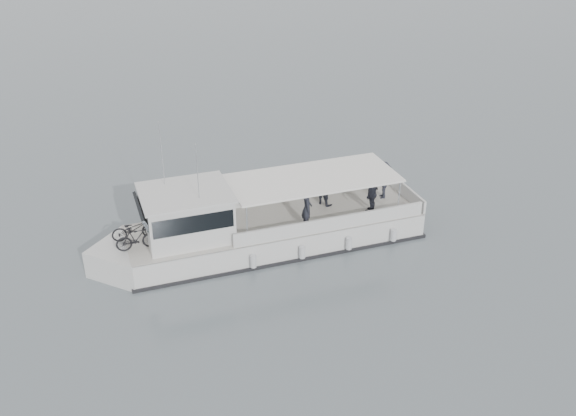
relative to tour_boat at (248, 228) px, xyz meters
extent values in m
plane|color=slate|center=(7.05, 2.09, -0.93)|extent=(1400.00, 1400.00, 0.00)
cube|color=silver|center=(1.16, 0.20, -0.49)|extent=(12.20, 5.16, 1.28)
cube|color=silver|center=(-4.66, -0.82, -0.49)|extent=(3.16, 3.16, 1.28)
cube|color=beige|center=(1.16, 0.20, 0.15)|extent=(12.20, 5.16, 0.06)
cube|color=black|center=(1.16, 0.20, -0.88)|extent=(12.42, 5.31, 0.18)
cube|color=silver|center=(2.65, 2.01, 0.45)|extent=(7.79, 1.46, 0.59)
cube|color=silver|center=(3.17, -0.99, 0.45)|extent=(7.79, 1.46, 0.59)
cube|color=silver|center=(6.94, 1.22, 0.45)|extent=(0.64, 3.13, 0.59)
cube|color=silver|center=(-2.33, -0.41, 1.04)|extent=(3.57, 3.17, 1.78)
cube|color=black|center=(-3.84, -0.68, 1.19)|extent=(0.97, 2.52, 1.14)
cube|color=black|center=(-2.33, -0.41, 1.34)|extent=(3.38, 3.17, 0.69)
cube|color=silver|center=(-2.33, -0.41, 1.98)|extent=(3.80, 3.40, 0.10)
cube|color=white|center=(2.72, 0.48, 1.78)|extent=(7.12, 4.08, 0.08)
cylinder|color=silver|center=(-0.15, -1.43, 0.97)|extent=(0.07, 0.07, 1.63)
cylinder|color=silver|center=(-0.63, 1.29, 0.97)|extent=(0.07, 0.07, 1.63)
cylinder|color=silver|center=(6.06, -0.34, 0.97)|extent=(0.07, 0.07, 1.63)
cylinder|color=silver|center=(5.59, 2.38, 0.97)|extent=(0.07, 0.07, 1.63)
cylinder|color=silver|center=(-3.07, 0.36, 3.26)|extent=(0.03, 0.03, 2.56)
cylinder|color=silver|center=(-1.83, -1.02, 3.06)|extent=(0.03, 0.03, 2.17)
cylinder|color=silver|center=(0.01, -1.76, -0.44)|extent=(0.27, 0.27, 0.49)
cylinder|color=silver|center=(1.95, -1.42, -0.44)|extent=(0.27, 0.27, 0.49)
cylinder|color=silver|center=(3.89, -1.08, -0.44)|extent=(0.27, 0.27, 0.49)
cylinder|color=silver|center=(5.83, -0.74, -0.44)|extent=(0.27, 0.27, 0.49)
imported|color=black|center=(-4.34, -0.37, 0.60)|extent=(1.77, 0.87, 0.89)
imported|color=black|center=(-4.21, -1.14, 0.62)|extent=(1.61, 0.70, 0.94)
imported|color=#252731|center=(2.29, -0.50, 0.98)|extent=(0.44, 0.63, 1.66)
imported|color=#252731|center=(3.37, 1.29, 0.98)|extent=(1.00, 1.02, 1.66)
imported|color=#252731|center=(5.15, 0.30, 0.98)|extent=(0.93, 1.01, 1.66)
imported|color=#252731|center=(5.95, 1.44, 0.98)|extent=(0.79, 1.16, 1.66)
camera|label=1|loc=(-2.05, -22.11, 12.61)|focal=40.00mm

